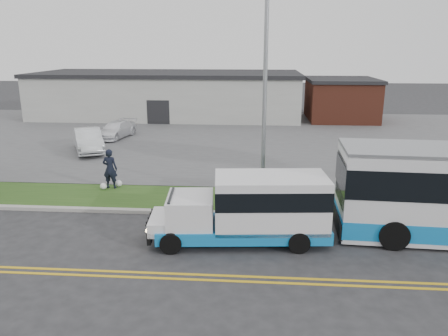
# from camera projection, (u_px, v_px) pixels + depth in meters

# --- Properties ---
(ground) EXTENTS (140.00, 140.00, 0.00)m
(ground) POSITION_uv_depth(u_px,v_px,m) (186.00, 225.00, 17.19)
(ground) COLOR #28282B
(ground) RESTS_ON ground
(lane_line_north) EXTENTS (70.00, 0.12, 0.01)m
(lane_line_north) POSITION_uv_depth(u_px,v_px,m) (167.00, 273.00, 13.49)
(lane_line_north) COLOR gold
(lane_line_north) RESTS_ON ground
(lane_line_south) EXTENTS (70.00, 0.12, 0.01)m
(lane_line_south) POSITION_uv_depth(u_px,v_px,m) (165.00, 278.00, 13.21)
(lane_line_south) COLOR gold
(lane_line_south) RESTS_ON ground
(curb) EXTENTS (80.00, 0.30, 0.15)m
(curb) POSITION_uv_depth(u_px,v_px,m) (190.00, 213.00, 18.23)
(curb) COLOR #9E9B93
(curb) RESTS_ON ground
(verge) EXTENTS (80.00, 3.30, 0.10)m
(verge) POSITION_uv_depth(u_px,v_px,m) (196.00, 199.00, 19.96)
(verge) COLOR #254818
(verge) RESTS_ON ground
(parking_lot) EXTENTS (80.00, 25.00, 0.10)m
(parking_lot) POSITION_uv_depth(u_px,v_px,m) (221.00, 137.00, 33.50)
(parking_lot) COLOR #4C4C4F
(parking_lot) RESTS_ON ground
(commercial_building) EXTENTS (25.40, 10.40, 4.35)m
(commercial_building) POSITION_uv_depth(u_px,v_px,m) (169.00, 94.00, 42.96)
(commercial_building) COLOR #9E9E99
(commercial_building) RESTS_ON ground
(brick_wing) EXTENTS (6.30, 7.30, 3.90)m
(brick_wing) POSITION_uv_depth(u_px,v_px,m) (341.00, 99.00, 40.86)
(brick_wing) COLOR brown
(brick_wing) RESTS_ON ground
(streetlight_near) EXTENTS (0.35, 1.53, 9.50)m
(streetlight_near) POSITION_uv_depth(u_px,v_px,m) (265.00, 85.00, 18.18)
(streetlight_near) COLOR gray
(streetlight_near) RESTS_ON verge
(shuttle_bus) EXTENTS (6.51, 2.62, 2.44)m
(shuttle_bus) POSITION_uv_depth(u_px,v_px,m) (253.00, 207.00, 15.41)
(shuttle_bus) COLOR #1071B7
(shuttle_bus) RESTS_ON ground
(pedestrian) EXTENTS (0.73, 0.49, 1.94)m
(pedestrian) POSITION_uv_depth(u_px,v_px,m) (110.00, 169.00, 21.06)
(pedestrian) COLOR black
(pedestrian) RESTS_ON verge
(parked_car_a) EXTENTS (3.48, 4.83, 1.51)m
(parked_car_a) POSITION_uv_depth(u_px,v_px,m) (88.00, 140.00, 28.42)
(parked_car_a) COLOR silver
(parked_car_a) RESTS_ON parking_lot
(parked_car_b) EXTENTS (2.55, 4.43, 1.21)m
(parked_car_b) POSITION_uv_depth(u_px,v_px,m) (116.00, 130.00, 32.85)
(parked_car_b) COLOR white
(parked_car_b) RESTS_ON parking_lot
(grocery_bag_left) EXTENTS (0.32, 0.32, 0.32)m
(grocery_bag_left) POSITION_uv_depth(u_px,v_px,m) (103.00, 186.00, 21.06)
(grocery_bag_left) COLOR white
(grocery_bag_left) RESTS_ON verge
(grocery_bag_right) EXTENTS (0.32, 0.32, 0.32)m
(grocery_bag_right) POSITION_uv_depth(u_px,v_px,m) (119.00, 183.00, 21.49)
(grocery_bag_right) COLOR white
(grocery_bag_right) RESTS_ON verge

